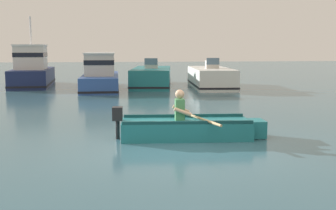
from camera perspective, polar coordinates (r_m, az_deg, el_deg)
The scene contains 6 objects.
ground_plane at distance 9.17m, azimuth 1.65°, elevation -6.00°, with size 120.00×120.00×0.00m, color #386070.
rowboat_with_person at distance 10.24m, azimuth 2.82°, elevation -3.12°, with size 3.72×1.96×1.19m.
moored_boat_navy at distance 25.45m, azimuth -17.95°, elevation 4.42°, with size 2.29×5.60×3.97m.
moored_boat_blue at distance 22.74m, azimuth -9.15°, elevation 3.94°, with size 2.00×6.48×1.97m.
moored_boat_teal at distance 24.43m, azimuth -2.22°, elevation 3.77°, with size 3.04×6.54×1.63m.
moored_boat_white at distance 23.78m, azimuth 5.82°, elevation 3.67°, with size 2.53×6.00×1.66m.
Camera 1 is at (-1.47, -8.79, 2.17)m, focal length 44.88 mm.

